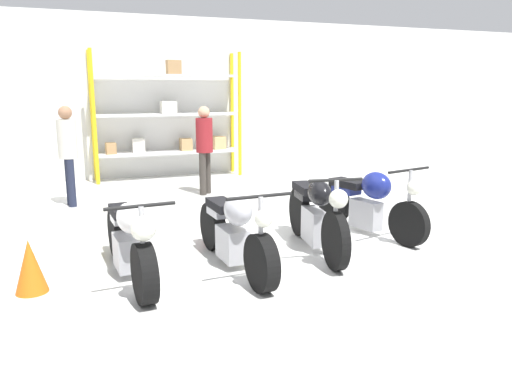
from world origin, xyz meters
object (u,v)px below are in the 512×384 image
at_px(motorcycle_black, 316,214).
at_px(motorcycle_silver, 234,232).
at_px(motorcycle_white, 129,240).
at_px(traffic_cone, 30,266).
at_px(person_near_rack, 204,143).
at_px(motorcycle_blue, 369,201).
at_px(shelving_rack, 170,118).
at_px(person_browsing, 68,148).

bearing_deg(motorcycle_black, motorcycle_silver, -70.95).
distance_m(motorcycle_white, traffic_cone, 0.99).
relative_size(motorcycle_black, person_near_rack, 1.22).
relative_size(motorcycle_blue, traffic_cone, 3.60).
bearing_deg(motorcycle_blue, traffic_cone, -95.30).
relative_size(motorcycle_blue, person_near_rack, 1.18).
bearing_deg(motorcycle_black, motorcycle_white, -78.62).
bearing_deg(motorcycle_silver, person_near_rack, 166.31).
relative_size(person_near_rack, traffic_cone, 3.05).
bearing_deg(person_near_rack, motorcycle_white, 108.87).
relative_size(motorcycle_white, traffic_cone, 3.82).
bearing_deg(person_near_rack, motorcycle_blue, 157.60).
relative_size(motorcycle_white, motorcycle_blue, 1.06).
bearing_deg(motorcycle_white, traffic_cone, -90.72).
distance_m(motorcycle_black, motorcycle_blue, 1.13).
height_order(shelving_rack, motorcycle_silver, shelving_rack).
xyz_separation_m(motorcycle_white, person_near_rack, (1.92, 3.92, 0.57)).
bearing_deg(motorcycle_blue, motorcycle_white, -93.99).
relative_size(motorcycle_silver, person_near_rack, 1.24).
height_order(person_browsing, traffic_cone, person_browsing).
xyz_separation_m(motorcycle_silver, person_near_rack, (0.77, 4.03, 0.57)).
distance_m(shelving_rack, motorcycle_black, 5.98).
height_order(shelving_rack, motorcycle_black, shelving_rack).
xyz_separation_m(motorcycle_white, person_browsing, (-0.52, 3.82, 0.60)).
xyz_separation_m(motorcycle_black, person_near_rack, (-0.38, 3.82, 0.52)).
xyz_separation_m(motorcycle_black, person_browsing, (-2.81, 3.72, 0.54)).
relative_size(motorcycle_black, motorcycle_blue, 1.03).
distance_m(motorcycle_silver, motorcycle_blue, 2.28).
height_order(motorcycle_black, motorcycle_blue, motorcycle_black).
bearing_deg(traffic_cone, person_near_rack, 53.84).
distance_m(motorcycle_silver, person_browsing, 4.31).
bearing_deg(person_browsing, motorcycle_white, 89.18).
height_order(shelving_rack, person_near_rack, shelving_rack).
relative_size(shelving_rack, traffic_cone, 5.98).
distance_m(motorcycle_blue, person_browsing, 5.12).
bearing_deg(person_near_rack, shelving_rack, -38.58).
bearing_deg(traffic_cone, motorcycle_white, 2.74).
relative_size(motorcycle_silver, motorcycle_blue, 1.05).
height_order(motorcycle_white, motorcycle_blue, motorcycle_blue).
distance_m(motorcycle_white, motorcycle_black, 2.30).
xyz_separation_m(shelving_rack, motorcycle_blue, (1.66, -5.48, -0.90)).
xyz_separation_m(motorcycle_white, motorcycle_blue, (3.34, 0.50, 0.05)).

